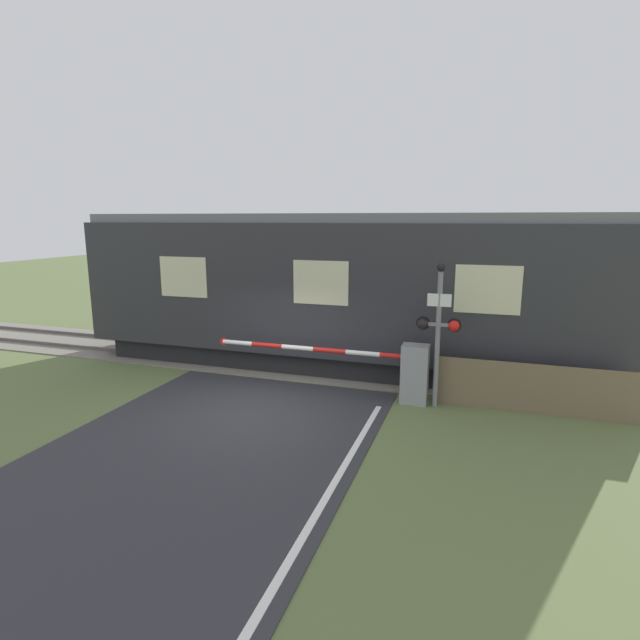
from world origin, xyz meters
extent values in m
plane|color=#5B6B3D|center=(0.00, 0.00, 0.00)|extent=(80.00, 80.00, 0.00)
cube|color=slate|center=(0.00, 3.71, 0.01)|extent=(36.00, 3.20, 0.03)
cube|color=#595451|center=(0.00, 2.99, 0.08)|extent=(36.00, 0.08, 0.10)
cube|color=#595451|center=(0.00, 4.43, 0.08)|extent=(36.00, 0.08, 0.10)
cube|color=black|center=(0.82, 3.71, 0.30)|extent=(13.32, 2.31, 0.60)
cube|color=#2D2D33|center=(0.82, 3.71, 2.33)|extent=(14.48, 2.72, 3.45)
cube|color=slate|center=(0.82, 3.71, 4.17)|extent=(14.19, 2.50, 0.24)
cube|color=beige|center=(4.80, 2.34, 2.59)|extent=(1.45, 0.02, 1.11)
cube|color=beige|center=(0.82, 2.34, 2.59)|extent=(1.45, 0.02, 1.11)
cube|color=beige|center=(-3.17, 2.34, 2.59)|extent=(1.45, 0.02, 1.11)
cube|color=gray|center=(3.34, 1.54, 0.69)|extent=(0.60, 0.44, 1.37)
cylinder|color=gray|center=(3.34, 1.54, 1.07)|extent=(0.16, 0.16, 0.18)
cylinder|color=red|center=(2.93, 1.54, 1.07)|extent=(0.81, 0.11, 0.11)
cylinder|color=white|center=(2.12, 1.54, 1.07)|extent=(0.81, 0.11, 0.11)
cylinder|color=red|center=(1.31, 1.54, 1.07)|extent=(0.81, 0.11, 0.11)
cylinder|color=white|center=(0.49, 1.54, 1.07)|extent=(0.81, 0.11, 0.11)
cylinder|color=red|center=(-0.32, 1.54, 1.07)|extent=(0.81, 0.11, 0.11)
cylinder|color=white|center=(-1.13, 1.54, 1.07)|extent=(0.81, 0.11, 0.11)
cylinder|color=red|center=(-1.54, 1.54, 1.07)|extent=(0.20, 0.02, 0.20)
cylinder|color=gray|center=(3.82, 1.48, 1.52)|extent=(0.11, 0.11, 3.04)
cube|color=gray|center=(3.82, 1.48, 1.89)|extent=(0.79, 0.07, 0.07)
sphere|color=black|center=(3.48, 1.43, 1.89)|extent=(0.24, 0.24, 0.24)
sphere|color=red|center=(4.15, 1.43, 1.89)|extent=(0.24, 0.24, 0.24)
cylinder|color=black|center=(3.48, 1.54, 1.89)|extent=(0.30, 0.06, 0.30)
cylinder|color=black|center=(4.15, 1.54, 1.89)|extent=(0.30, 0.06, 0.30)
cube|color=white|center=(3.82, 1.44, 2.43)|extent=(0.51, 0.02, 0.28)
sphere|color=black|center=(3.82, 1.48, 3.14)|extent=(0.18, 0.18, 0.18)
cube|color=#726047|center=(5.95, 1.73, 0.55)|extent=(4.35, 0.06, 1.10)
camera|label=1|loc=(4.71, -9.47, 4.16)|focal=28.00mm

